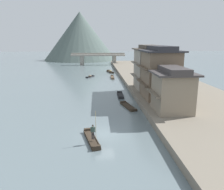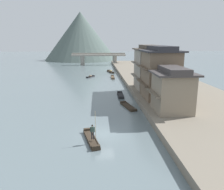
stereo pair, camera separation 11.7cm
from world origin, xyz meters
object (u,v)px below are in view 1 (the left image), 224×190
object	(u,v)px
boat_foreground_poled	(92,139)
house_waterfront_tall	(149,67)
boat_moored_nearest	(112,77)
boat_midriver_drifting	(90,76)
boatman_person	(93,130)
house_waterfront_second	(160,73)
boat_moored_second	(110,72)
house_waterfront_nearest	(172,90)
boat_moored_far	(120,95)
boat_moored_third	(128,106)
stone_bridge	(98,57)

from	to	relation	value
boat_foreground_poled	house_waterfront_tall	bearing A→B (deg)	63.51
boat_moored_nearest	boat_midriver_drifting	bearing A→B (deg)	163.18
boatman_person	house_waterfront_second	size ratio (longest dim) A/B	0.35
boatman_person	house_waterfront_second	xyz separation A→B (m)	(11.10, 15.31, 3.68)
boat_moored_nearest	boat_moored_second	world-z (taller)	boat_moored_second
boat_foreground_poled	house_waterfront_nearest	bearing A→B (deg)	32.32
boat_foreground_poled	boat_moored_far	size ratio (longest dim) A/B	1.08
boat_moored_far	boat_moored_second	bearing A→B (deg)	89.94
boat_moored_nearest	boat_moored_third	size ratio (longest dim) A/B	0.92
boat_moored_second	boat_midriver_drifting	bearing A→B (deg)	-123.15
boatman_person	boat_moored_third	world-z (taller)	boatman_person
boatman_person	boat_midriver_drifting	world-z (taller)	boatman_person
boat_moored_far	boat_midriver_drifting	xyz separation A→B (m)	(-6.47, 23.50, 0.06)
boat_moored_second	house_waterfront_tall	world-z (taller)	house_waterfront_tall
boat_moored_second	boat_moored_far	bearing A→B (deg)	-90.06
boat_moored_nearest	boat_midriver_drifting	size ratio (longest dim) A/B	1.36
boat_moored_nearest	boat_moored_second	xyz separation A→B (m)	(0.06, 11.90, 0.08)
boat_midriver_drifting	stone_bridge	world-z (taller)	stone_bridge
house_waterfront_second	house_waterfront_tall	world-z (taller)	same
boat_midriver_drifting	house_waterfront_nearest	world-z (taller)	house_waterfront_nearest
boat_foreground_poled	boat_moored_third	bearing A→B (deg)	65.19
house_waterfront_second	boat_moored_third	bearing A→B (deg)	-157.06
house_waterfront_nearest	house_waterfront_second	bearing A→B (deg)	87.70
boat_moored_third	boat_moored_nearest	bearing A→B (deg)	91.02
house_waterfront_second	boat_moored_second	bearing A→B (deg)	99.04
boat_midriver_drifting	house_waterfront_nearest	xyz separation A→B (m)	(12.31, -36.10, 3.69)
boatman_person	boat_moored_third	size ratio (longest dim) A/B	0.59
boat_moored_second	boat_moored_third	bearing A→B (deg)	-89.37
boatman_person	boat_foreground_poled	bearing A→B (deg)	104.87
boatman_person	boat_moored_nearest	bearing A→B (deg)	83.29
house_waterfront_tall	boatman_person	bearing A→B (deg)	-115.38
boat_foreground_poled	house_waterfront_nearest	world-z (taller)	house_waterfront_nearest
house_waterfront_tall	stone_bridge	xyz separation A→B (m)	(-9.79, 54.75, -1.83)
boat_moored_far	house_waterfront_second	bearing A→B (deg)	-38.96
boat_moored_nearest	boatman_person	bearing A→B (deg)	-96.71
boat_midriver_drifting	house_waterfront_second	distance (m)	31.53
boat_moored_nearest	stone_bridge	size ratio (longest dim) A/B	0.20
stone_bridge	boat_moored_nearest	bearing A→B (deg)	-83.97
boat_moored_second	house_waterfront_second	xyz separation A→B (m)	(6.11, -38.43, 4.94)
boat_moored_third	house_waterfront_second	size ratio (longest dim) A/B	0.59
boat_moored_nearest	house_waterfront_tall	size ratio (longest dim) A/B	0.54
house_waterfront_second	boat_foreground_poled	bearing A→B (deg)	-127.75
house_waterfront_nearest	boat_midriver_drifting	bearing A→B (deg)	108.83
boatman_person	stone_bridge	world-z (taller)	stone_bridge
boat_midriver_drifting	boat_moored_second	bearing A→B (deg)	56.85
boat_moored_nearest	house_waterfront_tall	bearing A→B (deg)	-72.35
stone_bridge	house_waterfront_tall	bearing A→B (deg)	-79.87
boat_moored_second	house_waterfront_second	bearing A→B (deg)	-80.96
boat_moored_far	boat_midriver_drifting	distance (m)	24.37
boatman_person	house_waterfront_nearest	xyz separation A→B (m)	(10.79, 7.68, 2.40)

